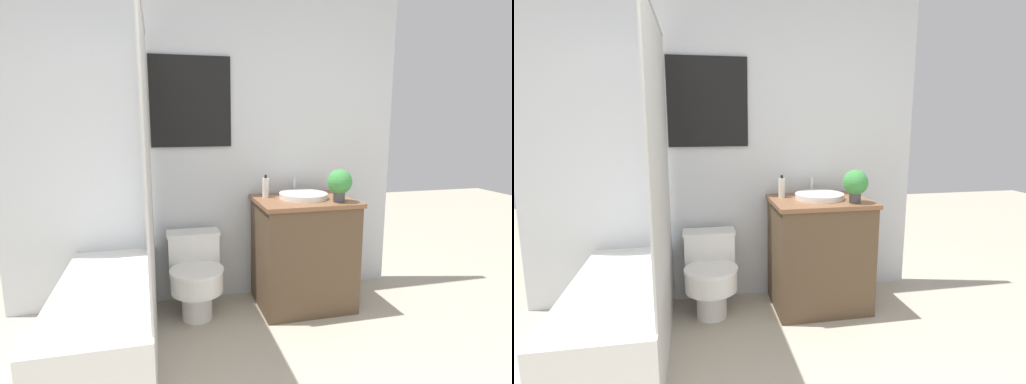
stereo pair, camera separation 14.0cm
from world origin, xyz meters
TOP-DOWN VIEW (x-y plane):
  - wall_back at (-0.00, 2.24)m, footprint 3.01×0.07m
  - shower_area at (-0.70, 1.53)m, footprint 0.57×1.36m
  - toilet at (-0.17, 1.94)m, footprint 0.38×0.52m
  - vanity at (0.64, 1.92)m, footprint 0.71×0.56m
  - sink at (0.64, 1.94)m, footprint 0.36×0.39m
  - soap_bottle at (0.38, 2.04)m, footprint 0.05×0.05m
  - potted_plant at (0.84, 1.76)m, footprint 0.18×0.18m

SIDE VIEW (x-z plane):
  - shower_area at x=-0.70m, z-range -0.70..1.28m
  - toilet at x=-0.17m, z-range 0.02..0.61m
  - vanity at x=0.64m, z-range 0.00..0.83m
  - sink at x=0.64m, z-range 0.78..0.91m
  - soap_bottle at x=0.38m, z-range 0.81..0.98m
  - potted_plant at x=0.84m, z-range 0.84..1.08m
  - wall_back at x=0.00m, z-range 0.01..2.51m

